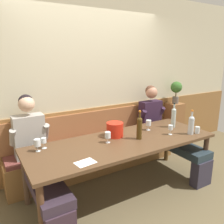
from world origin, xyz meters
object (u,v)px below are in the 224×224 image
(person_center_right_seat, at_px, (37,156))
(potted_plant, at_px, (176,89))
(wine_glass_center_rear, at_px, (44,141))
(wine_bottle_green_tall, at_px, (173,117))
(water_tumbler_center, at_px, (197,130))
(dining_table, at_px, (123,146))
(person_left_seat, at_px, (165,129))
(wall_bench, at_px, (98,153))
(wine_glass_right_end, at_px, (108,135))
(wine_bottle_clear_water, at_px, (139,127))
(wine_glass_left_end, at_px, (37,143))
(ice_bucket, at_px, (115,130))
(wine_glass_mid_right, at_px, (148,123))
(wine_glass_by_bottle, at_px, (170,128))
(wine_bottle_amber_mid, at_px, (191,124))

(person_center_right_seat, bearing_deg, potted_plant, 8.53)
(person_center_right_seat, xyz_separation_m, wine_glass_center_rear, (0.09, -0.05, 0.19))
(wine_bottle_green_tall, height_order, water_tumbler_center, wine_bottle_green_tall)
(dining_table, xyz_separation_m, wine_bottle_green_tall, (0.97, 0.08, 0.23))
(person_left_seat, bearing_deg, potted_plant, 33.34)
(wall_bench, relative_size, potted_plant, 6.70)
(wine_glass_right_end, distance_m, water_tumbler_center, 1.32)
(dining_table, relative_size, wine_bottle_clear_water, 6.46)
(person_center_right_seat, relative_size, wine_glass_left_end, 8.96)
(dining_table, height_order, wine_bottle_clear_water, wine_bottle_clear_water)
(ice_bucket, distance_m, wine_bottle_clear_water, 0.34)
(dining_table, xyz_separation_m, person_center_right_seat, (-1.03, 0.33, -0.03))
(person_center_right_seat, relative_size, wine_glass_mid_right, 8.68)
(wine_glass_center_rear, bearing_deg, wine_bottle_clear_water, -16.30)
(wall_bench, height_order, wine_bottle_clear_water, wine_bottle_clear_water)
(person_left_seat, height_order, wine_glass_left_end, person_left_seat)
(wine_bottle_clear_water, bearing_deg, potted_plant, 28.20)
(ice_bucket, relative_size, wine_glass_mid_right, 1.50)
(wine_bottle_clear_water, xyz_separation_m, wine_bottle_green_tall, (0.75, 0.13, 0.00))
(wine_bottle_clear_water, distance_m, water_tumbler_center, 0.89)
(wine_glass_left_end, height_order, wine_glass_by_bottle, wine_glass_left_end)
(person_left_seat, bearing_deg, wine_bottle_clear_water, -156.32)
(wine_glass_left_end, bearing_deg, ice_bucket, -2.39)
(wine_bottle_amber_mid, xyz_separation_m, water_tumbler_center, (0.11, -0.02, -0.10))
(wine_glass_center_rear, bearing_deg, wine_glass_left_end, -148.91)
(wall_bench, relative_size, wine_bottle_clear_water, 7.23)
(wine_glass_left_end, height_order, wine_glass_right_end, wine_glass_left_end)
(wine_glass_center_rear, relative_size, wine_glass_mid_right, 0.85)
(person_center_right_seat, relative_size, ice_bucket, 5.81)
(wine_glass_center_rear, relative_size, wine_glass_right_end, 0.92)
(wine_glass_left_end, bearing_deg, wine_glass_center_rear, 31.09)
(ice_bucket, bearing_deg, dining_table, -87.23)
(person_center_right_seat, distance_m, potted_plant, 2.82)
(wine_glass_mid_right, xyz_separation_m, water_tumbler_center, (0.51, -0.47, -0.06))
(wine_bottle_clear_water, relative_size, wine_glass_by_bottle, 2.84)
(person_center_right_seat, bearing_deg, dining_table, -17.93)
(person_left_seat, bearing_deg, wine_glass_center_rear, -179.39)
(person_left_seat, xyz_separation_m, wine_glass_by_bottle, (-0.35, -0.45, 0.21))
(wall_bench, bearing_deg, wine_glass_center_rear, -156.02)
(wine_bottle_amber_mid, relative_size, wine_glass_mid_right, 2.28)
(wine_bottle_green_tall, distance_m, wine_bottle_amber_mid, 0.36)
(wall_bench, xyz_separation_m, wine_bottle_amber_mid, (0.95, -0.99, 0.60))
(wine_glass_left_end, height_order, water_tumbler_center, wine_glass_left_end)
(dining_table, bearing_deg, wine_bottle_amber_mid, -16.43)
(wall_bench, height_order, potted_plant, potted_plant)
(dining_table, height_order, wine_bottle_amber_mid, wine_bottle_amber_mid)
(wine_glass_mid_right, bearing_deg, potted_plant, 26.89)
(wine_glass_right_end, bearing_deg, dining_table, -13.57)
(ice_bucket, bearing_deg, wine_bottle_amber_mid, -26.30)
(water_tumbler_center, bearing_deg, wine_glass_center_rear, 163.59)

